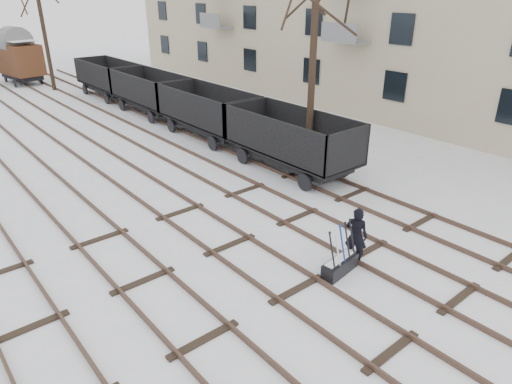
% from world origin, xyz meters
% --- Properties ---
extents(ground, '(120.00, 120.00, 0.00)m').
position_xyz_m(ground, '(0.00, 0.00, 0.00)').
color(ground, white).
rests_on(ground, ground).
extents(tracks, '(13.90, 52.00, 0.16)m').
position_xyz_m(tracks, '(-0.00, 13.67, 0.07)').
color(tracks, black).
rests_on(tracks, ground).
extents(ground_frame, '(1.34, 0.59, 1.49)m').
position_xyz_m(ground_frame, '(1.52, -0.19, 0.28)').
color(ground_frame, black).
rests_on(ground_frame, ground).
extents(worker, '(0.67, 0.77, 1.78)m').
position_xyz_m(worker, '(2.27, -0.09, 0.89)').
color(worker, black).
rests_on(worker, ground).
extents(freight_wagon_a, '(2.51, 6.26, 2.56)m').
position_xyz_m(freight_wagon_a, '(6.00, 6.50, 0.98)').
color(freight_wagon_a, black).
rests_on(freight_wagon_a, ground).
extents(freight_wagon_b, '(2.51, 6.26, 2.56)m').
position_xyz_m(freight_wagon_b, '(6.00, 12.90, 0.98)').
color(freight_wagon_b, black).
rests_on(freight_wagon_b, ground).
extents(freight_wagon_c, '(2.51, 6.26, 2.56)m').
position_xyz_m(freight_wagon_c, '(6.00, 19.30, 0.98)').
color(freight_wagon_c, black).
rests_on(freight_wagon_c, ground).
extents(freight_wagon_d, '(2.51, 6.26, 2.56)m').
position_xyz_m(freight_wagon_d, '(6.00, 25.70, 0.98)').
color(freight_wagon_d, black).
rests_on(freight_wagon_d, ground).
extents(box_van_wagon, '(3.11, 4.92, 3.52)m').
position_xyz_m(box_van_wagon, '(2.48, 35.38, 2.05)').
color(box_van_wagon, black).
rests_on(box_van_wagon, ground).
extents(tree_near, '(0.30, 0.30, 7.40)m').
position_xyz_m(tree_near, '(6.93, 6.36, 3.70)').
color(tree_near, black).
rests_on(tree_near, ground).
extents(tree_far_right, '(0.30, 0.30, 8.70)m').
position_xyz_m(tree_far_right, '(3.56, 30.86, 4.35)').
color(tree_far_right, black).
rests_on(tree_far_right, ground).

